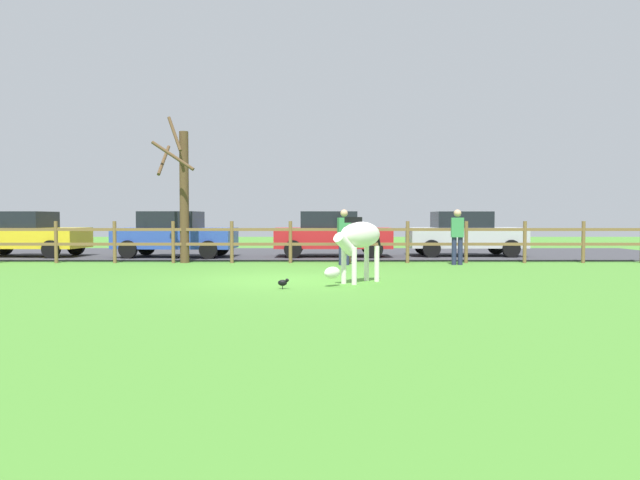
% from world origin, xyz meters
% --- Properties ---
extents(ground_plane, '(60.00, 60.00, 0.00)m').
position_xyz_m(ground_plane, '(0.00, 0.00, 0.00)').
color(ground_plane, '#47842D').
extents(parking_asphalt, '(28.00, 7.40, 0.05)m').
position_xyz_m(parking_asphalt, '(0.00, 9.30, 0.03)').
color(parking_asphalt, '#38383D').
rests_on(parking_asphalt, ground_plane).
extents(paddock_fence, '(21.80, 0.11, 1.29)m').
position_xyz_m(paddock_fence, '(-0.15, 5.00, 0.73)').
color(paddock_fence, brown).
rests_on(paddock_fence, ground_plane).
extents(bare_tree, '(1.38, 1.54, 4.51)m').
position_xyz_m(bare_tree, '(-3.48, 5.05, 2.19)').
color(bare_tree, '#513A23').
rests_on(bare_tree, ground_plane).
extents(zebra, '(1.44, 1.57, 1.41)m').
position_xyz_m(zebra, '(1.58, -0.63, 0.93)').
color(zebra, white).
rests_on(zebra, ground_plane).
extents(crow_on_grass, '(0.21, 0.10, 0.20)m').
position_xyz_m(crow_on_grass, '(0.04, -1.69, 0.13)').
color(crow_on_grass, black).
rests_on(crow_on_grass, ground_plane).
extents(parked_car_blue, '(4.10, 2.09, 1.56)m').
position_xyz_m(parked_car_blue, '(-4.22, 7.06, 0.84)').
color(parked_car_blue, '#2D4CAD').
rests_on(parked_car_blue, parking_asphalt).
extents(parked_car_silver, '(4.01, 1.89, 1.56)m').
position_xyz_m(parked_car_silver, '(5.85, 7.64, 0.84)').
color(parked_car_silver, '#B7BABF').
rests_on(parked_car_silver, parking_asphalt).
extents(parked_car_yellow, '(4.12, 2.13, 1.56)m').
position_xyz_m(parked_car_yellow, '(-9.49, 7.34, 0.84)').
color(parked_car_yellow, yellow).
rests_on(parked_car_yellow, parking_asphalt).
extents(parked_car_red, '(4.00, 1.88, 1.56)m').
position_xyz_m(parked_car_red, '(1.17, 7.31, 0.84)').
color(parked_car_red, red).
rests_on(parked_car_red, parking_asphalt).
extents(visitor_left_of_tree, '(0.38, 0.26, 1.64)m').
position_xyz_m(visitor_left_of_tree, '(4.82, 4.25, 0.91)').
color(visitor_left_of_tree, '#232847').
rests_on(visitor_left_of_tree, ground_plane).
extents(visitor_right_of_tree, '(0.40, 0.30, 1.64)m').
position_xyz_m(visitor_right_of_tree, '(1.47, 4.17, 0.91)').
color(visitor_right_of_tree, '#232847').
rests_on(visitor_right_of_tree, ground_plane).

